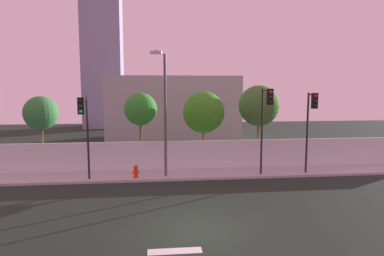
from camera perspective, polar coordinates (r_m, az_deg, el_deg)
name	(u,v)px	position (r m, az deg, el deg)	size (l,w,h in m)	color
ground_plane	(196,231)	(13.64, 0.74, -16.55)	(80.00, 80.00, 0.00)	black
sidewalk	(180,175)	(21.36, -2.03, -7.67)	(36.00, 2.40, 0.15)	#AAAAAA
perimeter_wall	(178,155)	(22.40, -2.29, -4.43)	(36.00, 0.18, 1.80)	silver
traffic_light_left	(84,120)	(19.80, -17.32, 1.19)	(0.35, 1.41, 4.70)	black
traffic_light_center	(266,113)	(20.35, 12.07, 2.39)	(0.35, 1.67, 5.16)	black
traffic_light_right	(311,116)	(21.63, 19.01, 1.92)	(0.35, 1.22, 4.91)	black
street_lamp_curbside	(164,105)	(19.95, -4.62, 3.84)	(0.91, 2.10, 7.18)	#4C4C51
fire_hydrant	(136,171)	(20.49, -9.24, -7.00)	(0.44, 0.26, 0.75)	red
roadside_tree_leftmost	(41,113)	(24.16, -23.63, 2.22)	(2.18, 2.18, 4.83)	brown
roadside_tree_midleft	(141,109)	(23.08, -8.48, 3.04)	(2.17, 2.17, 5.04)	brown
roadside_tree_midright	(204,112)	(23.33, 1.93, 2.58)	(2.83, 2.83, 5.12)	brown
roadside_tree_rightmost	(259,106)	(24.16, 10.96, 3.60)	(2.78, 2.78, 5.52)	brown
low_building_distant	(173,108)	(36.04, -3.18, 3.32)	(13.28, 6.00, 6.48)	#9B9B9B
tower_on_skyline	(102,42)	(48.72, -14.53, 13.49)	(5.00, 5.00, 22.56)	#8582A3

